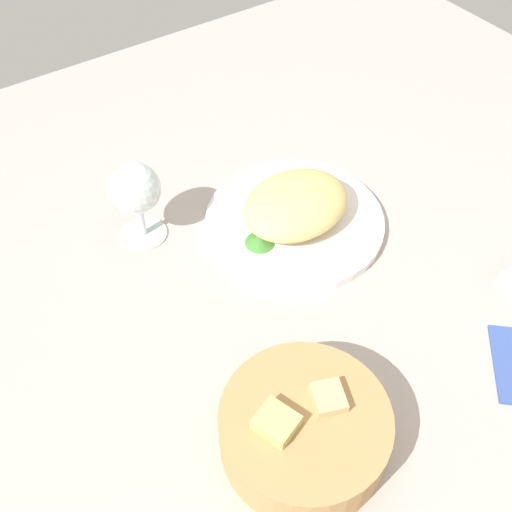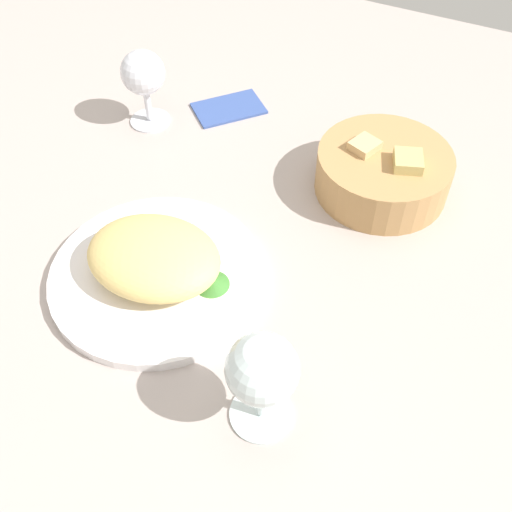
{
  "view_description": "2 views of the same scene",
  "coord_description": "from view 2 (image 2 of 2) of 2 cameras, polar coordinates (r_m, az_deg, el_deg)",
  "views": [
    {
      "loc": [
        40.55,
        37.8,
        64.06
      ],
      "look_at": [
        11.95,
        -4.41,
        5.7
      ],
      "focal_mm": 42.04,
      "sensor_mm": 36.0,
      "label": 1
    },
    {
      "loc": [
        32.47,
        -47.12,
        58.09
      ],
      "look_at": [
        12.03,
        -5.55,
        4.78
      ],
      "focal_mm": 42.16,
      "sensor_mm": 36.0,
      "label": 2
    }
  ],
  "objects": [
    {
      "name": "plate",
      "position": [
        0.75,
        -9.35,
        -1.79
      ],
      "size": [
        26.4,
        26.4,
        1.4
      ],
      "primitive_type": "cylinder",
      "color": "white",
      "rests_on": "ground_plane"
    },
    {
      "name": "omelette",
      "position": [
        0.72,
        -9.68,
        -0.08
      ],
      "size": [
        17.63,
        14.48,
        5.45
      ],
      "primitive_type": "ellipsoid",
      "rotation": [
        0.0,
        0.0,
        0.09
      ],
      "color": "#E9C773",
      "rests_on": "plate"
    },
    {
      "name": "lettuce_garnish",
      "position": [
        0.72,
        -4.23,
        -2.39
      ],
      "size": [
        4.34,
        4.34,
        1.23
      ],
      "primitive_type": "cone",
      "color": "#3D7F32",
      "rests_on": "plate"
    },
    {
      "name": "folded_napkin",
      "position": [
        1.0,
        -2.61,
        13.92
      ],
      "size": [
        12.53,
        12.88,
        0.8
      ],
      "primitive_type": "cube",
      "rotation": [
        0.0,
        0.0,
        0.85
      ],
      "color": "#385198",
      "rests_on": "ground_plane"
    },
    {
      "name": "wine_glass_near",
      "position": [
        0.57,
        0.58,
        -11.04
      ],
      "size": [
        7.13,
        7.13,
        12.71
      ],
      "color": "silver",
      "rests_on": "ground_plane"
    },
    {
      "name": "ground_plane",
      "position": [
        0.82,
        -5.83,
        2.77
      ],
      "size": [
        140.0,
        140.0,
        2.0
      ],
      "primitive_type": "cube",
      "color": "#B0A29B"
    },
    {
      "name": "bread_basket",
      "position": [
        0.85,
        11.96,
        7.82
      ],
      "size": [
        18.44,
        18.44,
        7.75
      ],
      "color": "tan",
      "rests_on": "ground_plane"
    },
    {
      "name": "wine_glass_far",
      "position": [
        0.95,
        -10.63,
        16.38
      ],
      "size": [
        6.67,
        6.67,
        12.1
      ],
      "color": "silver",
      "rests_on": "ground_plane"
    }
  ]
}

